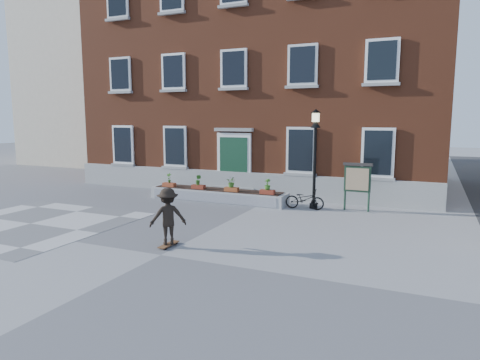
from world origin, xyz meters
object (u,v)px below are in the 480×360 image
at_px(notice_board, 357,179).
at_px(bicycle, 305,199).
at_px(lamp_post, 315,145).
at_px(skateboarder, 168,216).

bearing_deg(notice_board, bicycle, -165.36).
height_order(lamp_post, skateboarder, lamp_post).
xyz_separation_m(lamp_post, notice_board, (1.64, 0.19, -1.28)).
distance_m(bicycle, lamp_post, 2.18).
distance_m(notice_board, skateboarder, 8.03).
distance_m(bicycle, notice_board, 2.17).
bearing_deg(lamp_post, notice_board, 6.53).
bearing_deg(bicycle, notice_board, -78.81).
bearing_deg(lamp_post, skateboarder, -109.79).
xyz_separation_m(bicycle, notice_board, (1.93, 0.50, 0.86)).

